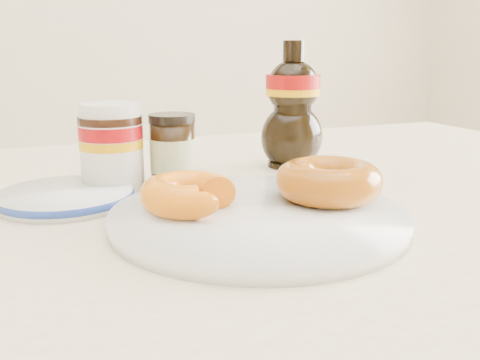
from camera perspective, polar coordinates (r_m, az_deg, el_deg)
name	(u,v)px	position (r m, az deg, el deg)	size (l,w,h in m)	color
dining_table	(226,261)	(0.67, -1.47, -8.66)	(1.40, 0.90, 0.75)	#FEF0C1
plate	(259,216)	(0.55, 1.99, -3.89)	(0.30, 0.30, 0.02)	white
donut_bitten	(188,194)	(0.54, -5.55, -1.47)	(0.10, 0.10, 0.03)	orange
donut_whole	(329,181)	(0.59, 9.43, -0.07)	(0.12, 0.12, 0.04)	#9A5209
nutella_jar	(111,144)	(0.68, -13.55, 3.71)	(0.08, 0.08, 0.11)	white
syrup_bottle	(292,105)	(0.81, 5.62, 7.96)	(0.10, 0.08, 0.19)	black
dark_jar	(173,152)	(0.69, -7.18, 3.01)	(0.06, 0.06, 0.09)	black
blue_rim_saucer	(66,196)	(0.65, -18.09, -1.66)	(0.16, 0.16, 0.02)	white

